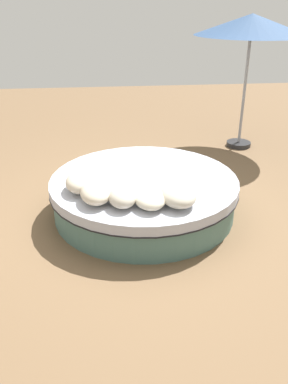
{
  "coord_description": "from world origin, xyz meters",
  "views": [
    {
      "loc": [
        -4.46,
        0.47,
        2.5
      ],
      "look_at": [
        0.0,
        0.0,
        0.29
      ],
      "focal_mm": 37.11,
      "sensor_mm": 36.0,
      "label": 1
    }
  ],
  "objects": [
    {
      "name": "throw_pillow_3",
      "position": [
        -0.71,
        0.01,
        0.56
      ],
      "size": [
        0.48,
        0.34,
        0.17
      ],
      "primitive_type": "ellipsoid",
      "color": "beige",
      "rests_on": "round_bed"
    },
    {
      "name": "throw_pillow_4",
      "position": [
        -0.71,
        -0.3,
        0.58
      ],
      "size": [
        0.51,
        0.38,
        0.21
      ],
      "primitive_type": "ellipsoid",
      "color": "beige",
      "rests_on": "round_bed"
    },
    {
      "name": "throw_pillow_0",
      "position": [
        -0.25,
        0.75,
        0.58
      ],
      "size": [
        0.51,
        0.37,
        0.21
      ],
      "primitive_type": "ellipsoid",
      "color": "beige",
      "rests_on": "round_bed"
    },
    {
      "name": "throw_pillow_1",
      "position": [
        -0.53,
        0.58,
        0.58
      ],
      "size": [
        0.55,
        0.35,
        0.21
      ],
      "primitive_type": "ellipsoid",
      "color": "beige",
      "rests_on": "round_bed"
    },
    {
      "name": "throw_pillow_2",
      "position": [
        -0.67,
        0.3,
        0.58
      ],
      "size": [
        0.43,
        0.3,
        0.2
      ],
      "primitive_type": "ellipsoid",
      "color": "beige",
      "rests_on": "round_bed"
    },
    {
      "name": "patio_umbrella",
      "position": [
        2.32,
        -2.02,
        2.06
      ],
      "size": [
        1.89,
        1.89,
        2.26
      ],
      "color": "#262628",
      "rests_on": "ground_plane"
    },
    {
      "name": "ground_plane",
      "position": [
        0.0,
        0.0,
        0.0
      ],
      "size": [
        16.0,
        16.0,
        0.0
      ],
      "primitive_type": "plane",
      "color": "brown"
    },
    {
      "name": "round_bed",
      "position": [
        0.0,
        0.0,
        0.24
      ],
      "size": [
        2.34,
        2.34,
        0.48
      ],
      "color": "#4C726B",
      "rests_on": "ground_plane"
    }
  ]
}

